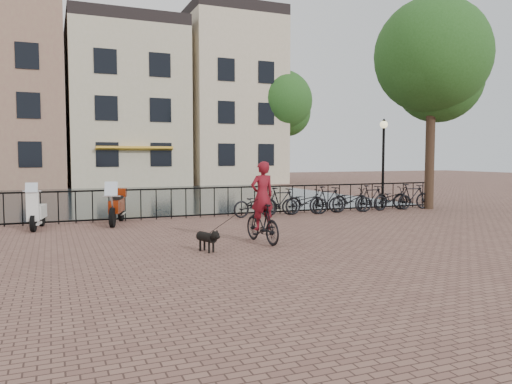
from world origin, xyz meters
name	(u,v)px	position (x,y,z in m)	size (l,w,h in m)	color
ground	(315,264)	(0.00, 0.00, 0.00)	(100.00, 100.00, 0.00)	brown
canal_water	(150,197)	(0.00, 17.30, 0.00)	(20.00, 20.00, 0.00)	black
railing	(200,203)	(0.00, 8.00, 0.50)	(20.00, 0.05, 1.02)	black
canal_house_left	(4,93)	(-7.50, 30.00, 6.40)	(7.50, 9.00, 12.80)	#906154
canal_house_mid	(124,105)	(0.50, 30.00, 5.90)	(8.00, 9.50, 11.80)	#BDB38F
canal_house_right	(226,99)	(8.50, 30.00, 6.65)	(7.00, 9.00, 13.30)	#C8B894
tree_near_right	(432,56)	(9.20, 7.30, 5.97)	(4.48, 4.48, 8.24)	black
tree_far_right	(282,101)	(12.00, 27.00, 6.35)	(4.76, 4.76, 8.76)	black
lamp_post	(383,149)	(7.20, 7.60, 2.38)	(0.30, 0.30, 3.45)	black
cyclist	(262,207)	(-0.01, 2.58, 0.87)	(0.76, 1.71, 2.29)	black
dog	(207,240)	(-1.57, 2.02, 0.25)	(0.46, 0.79, 0.51)	black
motorcycle	(117,202)	(-2.84, 7.35, 0.69)	(1.00, 1.98, 1.38)	maroon
scooter	(37,205)	(-5.07, 7.17, 0.70)	(0.68, 1.55, 1.39)	white
parked_bike_0	(256,204)	(1.80, 7.40, 0.45)	(0.60, 1.72, 0.90)	black
parked_bike_1	(281,201)	(2.75, 7.40, 0.50)	(0.47, 1.66, 1.00)	black
parked_bike_2	(305,202)	(3.70, 7.40, 0.45)	(0.60, 1.72, 0.90)	black
parked_bike_3	(328,200)	(4.65, 7.40, 0.50)	(0.47, 1.66, 1.00)	black
parked_bike_4	(350,200)	(5.60, 7.40, 0.45)	(0.60, 1.72, 0.90)	black
parked_bike_5	(372,198)	(6.55, 7.40, 0.50)	(0.47, 1.66, 1.00)	black
parked_bike_6	(392,199)	(7.50, 7.40, 0.45)	(0.60, 1.72, 0.90)	black
parked_bike_7	(412,197)	(8.45, 7.40, 0.50)	(0.47, 1.66, 1.00)	black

